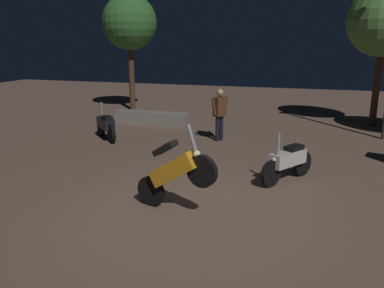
% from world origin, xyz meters
% --- Properties ---
extents(ground_plane, '(40.00, 40.00, 0.00)m').
position_xyz_m(ground_plane, '(0.00, 0.00, 0.00)').
color(ground_plane, brown).
extents(motorcycle_orange_foreground, '(1.62, 0.55, 1.63)m').
position_xyz_m(motorcycle_orange_foreground, '(-0.34, -0.02, 0.74)').
color(motorcycle_orange_foreground, black).
rests_on(motorcycle_orange_foreground, ground_plane).
extents(motorcycle_black_parked_left, '(1.25, 1.23, 1.11)m').
position_xyz_m(motorcycle_black_parked_left, '(-4.17, 4.42, 0.44)').
color(motorcycle_black_parked_left, black).
rests_on(motorcycle_black_parked_left, ground_plane).
extents(motorcycle_white_parked_right, '(0.98, 1.45, 1.11)m').
position_xyz_m(motorcycle_white_parked_right, '(1.43, 2.24, 0.44)').
color(motorcycle_white_parked_right, black).
rests_on(motorcycle_white_parked_right, ground_plane).
extents(person_rider_beside, '(0.43, 0.60, 1.57)m').
position_xyz_m(person_rider_beside, '(-0.81, 5.31, 0.93)').
color(person_rider_beside, black).
rests_on(person_rider_beside, ground_plane).
extents(tree_left_bg, '(2.28, 2.28, 4.84)m').
position_xyz_m(tree_left_bg, '(-5.74, 9.59, 3.67)').
color(tree_left_bg, '#4C331E').
rests_on(tree_left_bg, ground_plane).
extents(tree_center_bg, '(2.45, 2.45, 4.85)m').
position_xyz_m(tree_center_bg, '(3.92, 9.10, 3.60)').
color(tree_center_bg, '#4C331E').
rests_on(tree_center_bg, ground_plane).
extents(planter_wall_low, '(2.73, 0.50, 0.45)m').
position_xyz_m(planter_wall_low, '(-3.75, 6.99, 0.23)').
color(planter_wall_low, gray).
rests_on(planter_wall_low, ground_plane).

